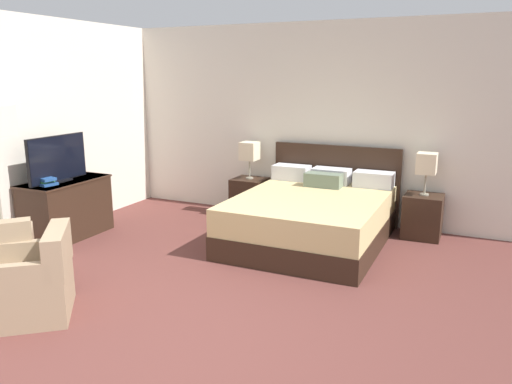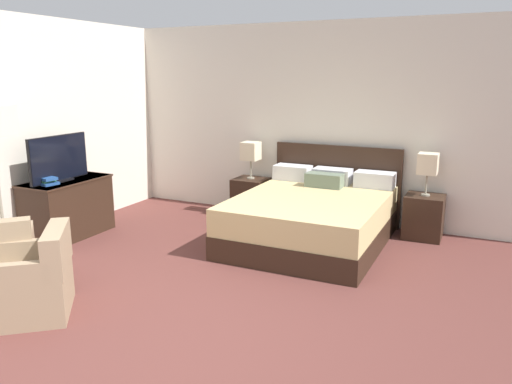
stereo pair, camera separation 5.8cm
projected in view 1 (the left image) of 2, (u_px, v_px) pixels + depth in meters
The scene contains 14 objects.
ground_plane at pixel (152, 350), 3.76m from camera, with size 11.81×11.81×0.00m, color brown.
wall_back at pixel (319, 123), 6.96m from camera, with size 7.04×0.06×2.73m, color silver.
wall_left at pixel (31, 130), 6.13m from camera, with size 0.06×5.74×2.73m, color silver.
bed at pixel (312, 217), 6.13m from camera, with size 1.77×2.13×1.08m.
nightstand_left at pixel (250, 197), 7.31m from camera, with size 0.47×0.44×0.55m.
nightstand_right at pixel (422, 216), 6.32m from camera, with size 0.47×0.44×0.55m.
table_lamp_left at pixel (249, 152), 7.16m from camera, with size 0.24×0.24×0.53m.
table_lamp_right at pixel (427, 164), 6.16m from camera, with size 0.24×0.24×0.53m.
dresser at pixel (66, 208), 6.32m from camera, with size 0.57×1.11×0.74m.
tv at pixel (57, 159), 6.11m from camera, with size 0.18×0.89×0.57m.
book_red_cover at pixel (45, 184), 5.97m from camera, with size 0.25×0.19×0.03m, color #234C8E.
book_blue_cover at pixel (44, 181), 5.97m from camera, with size 0.18×0.16×0.03m, color #2D7042.
book_small_top at pixel (45, 179), 5.95m from camera, with size 0.25×0.16×0.03m, color #234C8E.
armchair_companion at pixel (32, 284), 4.25m from camera, with size 0.96×0.96×0.76m.
Camera 1 is at (2.13, -2.75, 2.03)m, focal length 35.00 mm.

